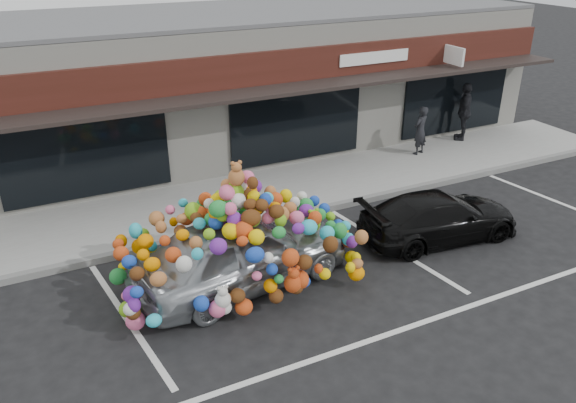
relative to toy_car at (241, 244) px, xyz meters
name	(u,v)px	position (x,y,z in m)	size (l,w,h in m)	color
ground	(286,282)	(0.81, -0.36, -0.93)	(90.00, 90.00, 0.00)	black
shop_building	(168,87)	(0.81, 8.08, 1.23)	(24.00, 7.20, 4.31)	silver
sidewalk	(220,203)	(0.81, 3.64, -0.86)	(26.00, 3.00, 0.15)	gray
kerb	(241,227)	(0.81, 2.14, -0.86)	(26.00, 0.18, 0.16)	slate
parking_stripe_left	(127,319)	(-2.39, -0.16, -0.93)	(0.12, 4.40, 0.01)	silver
parking_stripe_mid	(392,248)	(3.61, -0.16, -0.93)	(0.12, 4.40, 0.01)	silver
parking_stripe_right	(559,202)	(9.01, -0.16, -0.93)	(0.12, 4.40, 0.01)	silver
lane_line	(436,318)	(2.81, -2.66, -0.93)	(14.00, 0.12, 0.01)	silver
toy_car	(241,244)	(0.00, 0.00, 0.00)	(3.20, 4.98, 2.76)	silver
black_sedan	(439,217)	(4.82, -0.24, -0.37)	(3.86, 1.57, 1.12)	black
pedestrian_a	(420,130)	(7.67, 4.15, -0.01)	(0.56, 0.37, 1.54)	#232228
pedestrian_c	(464,111)	(9.85, 4.64, 0.18)	(0.47, 1.13, 1.93)	#27242A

